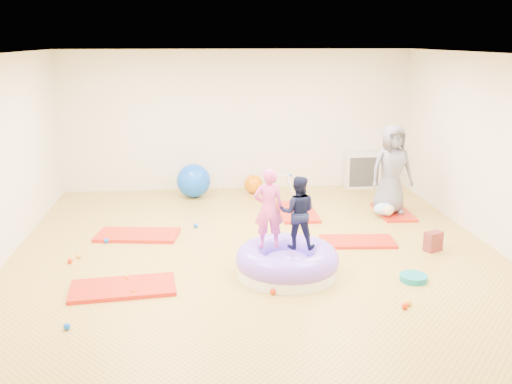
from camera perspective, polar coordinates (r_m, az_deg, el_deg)
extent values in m
cube|color=gold|center=(8.05, 0.23, -6.75)|extent=(7.00, 8.00, 0.01)
cube|color=silver|center=(7.47, 0.25, 13.59)|extent=(7.00, 8.00, 0.01)
cube|color=beige|center=(11.57, -1.95, 7.16)|extent=(7.00, 0.01, 2.80)
cube|color=beige|center=(3.87, 6.82, -9.40)|extent=(7.00, 0.01, 2.80)
cube|color=beige|center=(8.74, 23.74, 3.29)|extent=(0.01, 8.00, 2.80)
cube|color=red|center=(7.31, -13.17, -9.31)|extent=(1.33, 0.76, 0.05)
cube|color=red|center=(9.12, -11.77, -4.23)|extent=(1.34, 0.81, 0.05)
cube|color=red|center=(10.13, 4.15, -1.99)|extent=(0.63, 1.25, 0.05)
cube|color=red|center=(8.80, 10.13, -4.90)|extent=(1.15, 0.64, 0.05)
cube|color=red|center=(10.39, 13.54, -1.96)|extent=(0.58, 1.11, 0.05)
cylinder|color=white|center=(7.56, 3.12, -7.66)|extent=(1.31, 1.31, 0.15)
torus|color=#7D54EE|center=(7.51, 3.13, -6.69)|extent=(1.36, 1.36, 0.36)
ellipsoid|color=#7D54EE|center=(7.54, 3.12, -7.29)|extent=(0.72, 0.72, 0.32)
imported|color=#DF4693|center=(7.35, 1.26, -1.28)|extent=(0.39, 0.26, 1.06)
imported|color=black|center=(7.37, 4.22, -1.67)|extent=(0.53, 0.45, 0.96)
imported|color=slate|center=(10.10, 13.42, 2.21)|extent=(0.80, 0.57, 1.54)
ellipsoid|color=#9BCAFE|center=(10.08, 12.75, -1.65)|extent=(0.39, 0.25, 0.22)
sphere|color=beige|center=(9.91, 13.08, -1.79)|extent=(0.18, 0.18, 0.18)
sphere|color=red|center=(7.51, -12.76, -8.50)|extent=(0.08, 0.08, 0.08)
sphere|color=red|center=(6.86, 14.66, -10.98)|extent=(0.08, 0.08, 0.08)
sphere|color=red|center=(8.30, -18.10, -6.56)|extent=(0.08, 0.08, 0.08)
sphere|color=gold|center=(6.95, 15.03, -10.65)|extent=(0.08, 0.08, 0.08)
sphere|color=blue|center=(8.95, -14.74, -4.73)|extent=(0.08, 0.08, 0.08)
sphere|color=blue|center=(6.54, -18.39, -12.64)|extent=(0.08, 0.08, 0.08)
sphere|color=blue|center=(9.38, -6.05, -3.37)|extent=(0.08, 0.08, 0.08)
sphere|color=gold|center=(8.45, -17.31, -6.11)|extent=(0.08, 0.08, 0.08)
sphere|color=red|center=(7.13, -12.14, -9.77)|extent=(0.08, 0.08, 0.08)
sphere|color=red|center=(6.99, 1.70, -9.94)|extent=(0.08, 0.08, 0.08)
sphere|color=blue|center=(11.12, -6.26, 1.14)|extent=(0.66, 0.66, 0.66)
sphere|color=#E66A00|center=(11.37, -0.25, 0.80)|extent=(0.37, 0.37, 0.37)
cylinder|color=silver|center=(10.72, 1.22, 0.29)|extent=(0.18, 0.19, 0.48)
cylinder|color=silver|center=(11.11, 0.95, 0.83)|extent=(0.18, 0.19, 0.48)
cylinder|color=silver|center=(10.78, 3.58, 0.35)|extent=(0.18, 0.19, 0.48)
cylinder|color=silver|center=(11.18, 3.23, 0.89)|extent=(0.18, 0.19, 0.48)
cylinder|color=silver|center=(10.90, 2.26, 1.66)|extent=(0.47, 0.03, 0.03)
sphere|color=red|center=(10.86, 1.04, 1.64)|extent=(0.06, 0.06, 0.06)
sphere|color=blue|center=(10.93, 3.47, 1.69)|extent=(0.06, 0.06, 0.06)
cube|color=silver|center=(12.02, 10.53, 2.15)|extent=(0.71, 0.34, 0.71)
cube|color=#363636|center=(11.87, 10.76, 1.97)|extent=(0.61, 0.02, 0.61)
cube|color=silver|center=(11.98, 10.60, 2.10)|extent=(0.02, 0.24, 0.62)
cube|color=silver|center=(11.98, 10.60, 2.10)|extent=(0.62, 0.24, 0.02)
cylinder|color=#0E7D88|center=(7.64, 15.48, -8.27)|extent=(0.35, 0.35, 0.08)
cube|color=red|center=(8.70, 17.30, -4.74)|extent=(0.29, 0.24, 0.29)
cylinder|color=gold|center=(7.38, -12.50, -9.10)|extent=(0.21, 0.21, 0.03)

